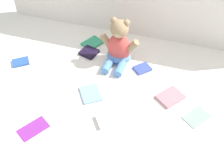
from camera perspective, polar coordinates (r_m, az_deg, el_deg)
ground_plane at (r=1.51m, az=1.83°, el=-0.17°), size 3.20×3.20×0.00m
teddy_bear at (r=1.59m, az=1.42°, el=7.65°), size 0.23×0.20×0.28m
book_case_0 at (r=1.34m, az=-0.92°, el=-7.41°), size 0.12×0.12×0.02m
book_case_1 at (r=1.60m, az=6.26°, el=3.18°), size 0.11×0.11×0.01m
book_case_2 at (r=1.37m, az=-15.82°, el=-8.75°), size 0.14×0.16×0.01m
book_case_3 at (r=1.77m, az=-4.02°, el=8.36°), size 0.14×0.15×0.01m
book_case_4 at (r=1.42m, az=16.95°, el=-6.44°), size 0.15×0.15×0.01m
book_case_5 at (r=1.47m, az=11.85°, el=-2.60°), size 0.16×0.16×0.02m
book_case_6 at (r=1.46m, az=-4.40°, el=-1.99°), size 0.15×0.16×0.01m
book_case_7 at (r=1.71m, az=-18.28°, el=4.20°), size 0.12×0.11×0.01m
book_case_8 at (r=1.70m, az=-4.72°, el=6.49°), size 0.12×0.11×0.02m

